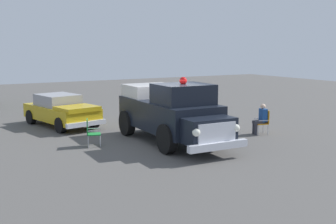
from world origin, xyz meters
The scene contains 6 objects.
ground_plane centered at (0.00, 0.00, 0.00)m, with size 60.00×60.00×0.00m, color #514F4C.
vintage_fire_truck centered at (-0.43, -0.31, 1.20)m, with size 2.43×6.00×2.59m.
classic_hot_rod centered at (2.28, -5.70, 0.75)m, with size 2.73×4.65×1.46m.
lawn_chair_near_truck centered at (-4.61, 0.33, 0.59)m, with size 0.61×0.62×1.02m.
lawn_chair_by_car centered at (2.50, -1.19, 0.59)m, with size 0.63×0.63×1.02m.
spectator_seated centered at (-4.48, 0.29, 0.70)m, with size 0.61×0.51×1.29m.
Camera 1 is at (7.79, 13.74, 3.70)m, focal length 45.80 mm.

